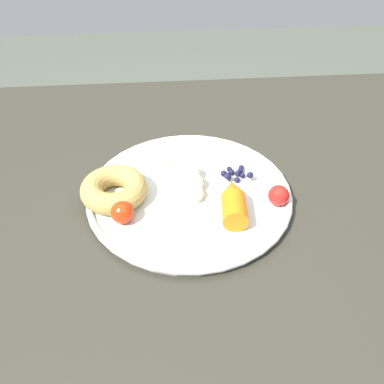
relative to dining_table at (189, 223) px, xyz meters
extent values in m
plane|color=#4D5348|center=(0.00, 0.00, -0.65)|extent=(6.00, 6.00, 0.00)
cube|color=#302F25|center=(0.00, 0.00, 0.06)|extent=(1.25, 0.92, 0.03)
cube|color=#372E24|center=(-0.57, -0.40, -0.30)|extent=(0.05, 0.05, 0.70)
cylinder|color=silver|center=(0.00, 0.01, 0.08)|extent=(0.35, 0.35, 0.01)
torus|color=silver|center=(0.00, 0.01, 0.09)|extent=(0.36, 0.36, 0.01)
ellipsoid|color=#F2E9B1|center=(-0.01, 0.03, 0.10)|extent=(0.02, 0.04, 0.02)
ellipsoid|color=#F2E9B1|center=(-0.01, 0.00, 0.10)|extent=(0.03, 0.04, 0.02)
ellipsoid|color=#F2E9B1|center=(-0.01, -0.03, 0.10)|extent=(0.04, 0.04, 0.03)
ellipsoid|color=#F2E9B1|center=(0.01, -0.05, 0.10)|extent=(0.04, 0.04, 0.02)
ellipsoid|color=#F2E9B1|center=(0.03, -0.07, 0.10)|extent=(0.04, 0.04, 0.02)
cylinder|color=orange|center=(-0.07, 0.08, 0.11)|extent=(0.05, 0.06, 0.04)
cone|color=orange|center=(-0.07, 0.03, 0.11)|extent=(0.04, 0.04, 0.04)
torus|color=#B0914A|center=(0.13, 0.02, 0.11)|extent=(0.16, 0.16, 0.04)
sphere|color=#191638|center=(-0.10, -0.02, 0.09)|extent=(0.01, 0.01, 0.01)
sphere|color=#191638|center=(-0.08, -0.04, 0.09)|extent=(0.01, 0.01, 0.01)
sphere|color=#191638|center=(-0.09, -0.01, 0.09)|extent=(0.01, 0.01, 0.01)
sphere|color=#191638|center=(-0.08, -0.03, 0.09)|extent=(0.01, 0.01, 0.01)
sphere|color=#191638|center=(-0.10, -0.04, 0.09)|extent=(0.01, 0.01, 0.01)
sphere|color=#191638|center=(-0.09, -0.03, 0.09)|extent=(0.01, 0.01, 0.01)
sphere|color=#191638|center=(-0.07, -0.02, 0.09)|extent=(0.01, 0.01, 0.01)
sphere|color=#191638|center=(-0.10, -0.04, 0.09)|extent=(0.01, 0.01, 0.01)
sphere|color=#191638|center=(-0.07, -0.03, 0.09)|extent=(0.01, 0.01, 0.01)
sphere|color=#191638|center=(-0.11, -0.01, 0.10)|extent=(0.01, 0.01, 0.01)
sphere|color=#191638|center=(-0.07, -0.01, 0.10)|extent=(0.01, 0.01, 0.01)
sphere|color=red|center=(0.11, 0.07, 0.11)|extent=(0.04, 0.04, 0.04)
sphere|color=red|center=(-0.15, 0.05, 0.11)|extent=(0.04, 0.04, 0.04)
camera|label=1|loc=(0.04, 0.54, 0.54)|focal=37.03mm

